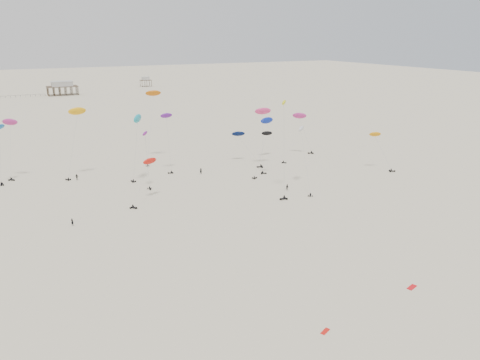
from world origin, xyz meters
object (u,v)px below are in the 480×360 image
pavilion_main (62,89)px  rig_4 (268,124)px  spectator_0 (73,225)px  pavilion_small (146,82)px  rig_0 (146,172)px  rig_9 (244,142)px

pavilion_main → rig_4: rig_4 is taller
pavilion_main → rig_4: 225.40m
pavilion_main → spectator_0: pavilion_main is taller
pavilion_main → pavilion_small: bearing=23.2°
rig_0 → spectator_0: bearing=-13.6°
rig_4 → rig_9: size_ratio=1.08×
pavilion_main → pavilion_small: pavilion_main is taller
rig_4 → spectator_0: 80.48m
pavilion_small → spectator_0: 302.68m
pavilion_small → spectator_0: pavilion_small is taller
pavilion_main → pavilion_small: (70.00, 30.00, -0.74)m
pavilion_small → spectator_0: (-99.91, -285.70, -3.49)m
pavilion_small → spectator_0: bearing=-109.3°
pavilion_main → rig_4: bearing=-79.3°
pavilion_main → spectator_0: (-29.91, -255.70, -4.22)m
pavilion_main → pavilion_small: 76.16m
pavilion_small → rig_4: size_ratio=0.56×
rig_0 → rig_4: rig_4 is taller
rig_4 → rig_0: bearing=-5.5°
pavilion_main → rig_0: rig_0 is taller
rig_0 → spectator_0: (-20.43, -9.58, -7.60)m
rig_9 → pavilion_small: bearing=11.4°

